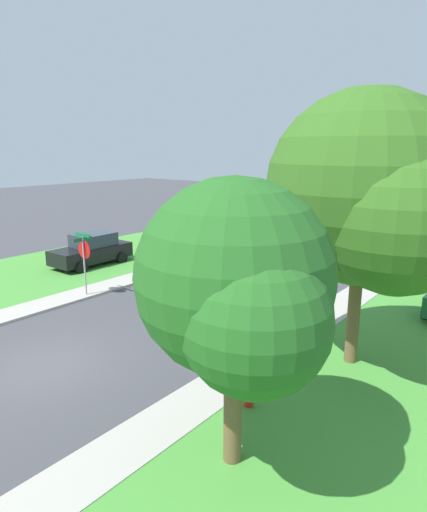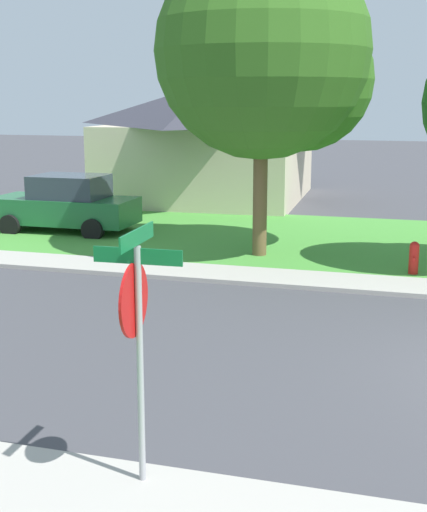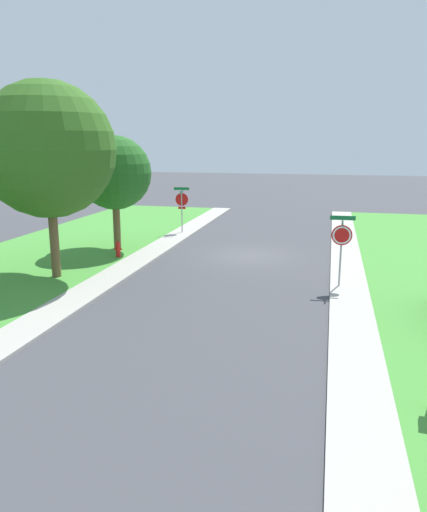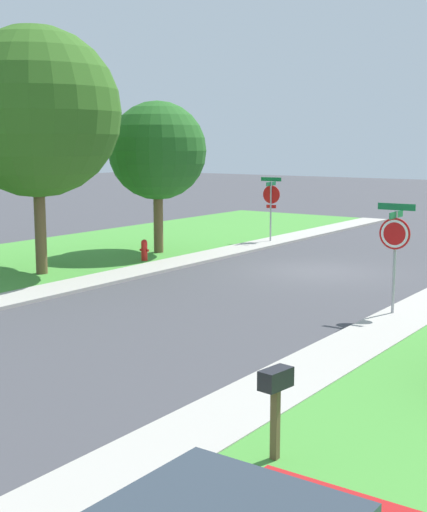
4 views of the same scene
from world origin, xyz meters
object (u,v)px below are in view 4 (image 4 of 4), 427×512
Objects in this scene: mailbox at (276,391)px; fire_hydrant at (144,250)px; tree_across_right at (35,118)px; stop_sign_far_corner at (395,240)px; tree_sidewalk_near at (156,154)px; stop_sign_near_corner at (271,199)px.

fire_hydrant is at bearing -43.46° from mailbox.
tree_across_right is at bearing 70.08° from fire_hydrant.
stop_sign_far_corner reaches higher than mailbox.
stop_sign_far_corner is at bearing 165.48° from fire_hydrant.
fire_hydrant is (-1.02, 1.92, -3.34)m from tree_sidewalk_near.
fire_hydrant is at bearing -109.92° from tree_across_right.
stop_sign_near_corner is 2.11× the size of mailbox.
fire_hydrant is at bearing -14.52° from stop_sign_far_corner.
tree_sidewalk_near is at bearing 66.88° from stop_sign_near_corner.
tree_across_right is 9.34× the size of fire_hydrant.
stop_sign_near_corner is 3.34× the size of fire_hydrant.
fire_hydrant is (10.16, -2.63, -1.45)m from stop_sign_far_corner.
fire_hydrant is at bearing 80.95° from stop_sign_near_corner.
fire_hydrant is (-1.31, -3.62, -4.51)m from tree_across_right.
stop_sign_far_corner is (-9.06, 9.51, 0.01)m from stop_sign_near_corner.
stop_sign_far_corner is 2.11× the size of mailbox.
mailbox reaches higher than fire_hydrant.
tree_across_right is at bearing 4.92° from stop_sign_far_corner.
tree_sidewalk_near is 5.67m from tree_across_right.
tree_sidewalk_near is 0.74× the size of tree_across_right.
tree_sidewalk_near is at bearing -61.96° from fire_hydrant.
stop_sign_near_corner is at bearing -46.39° from stop_sign_far_corner.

